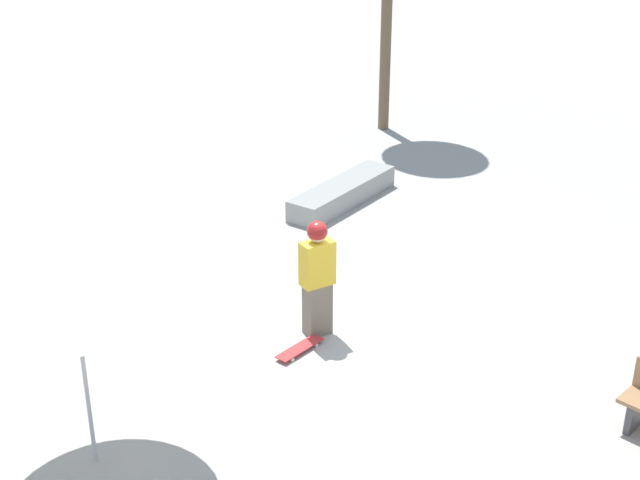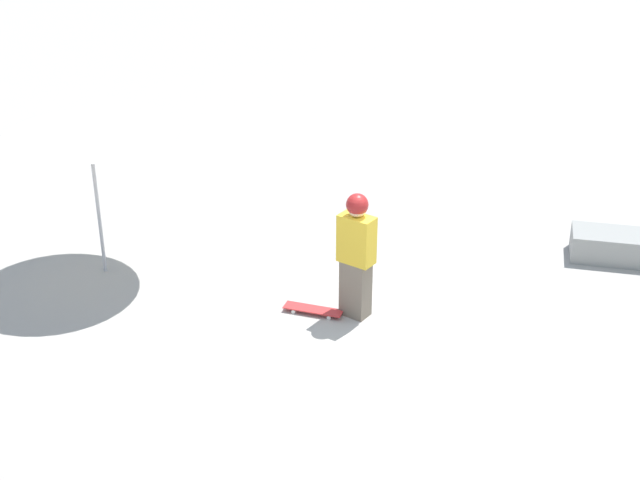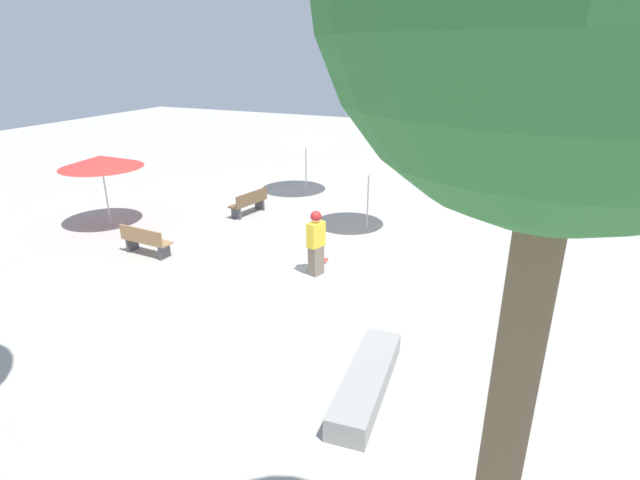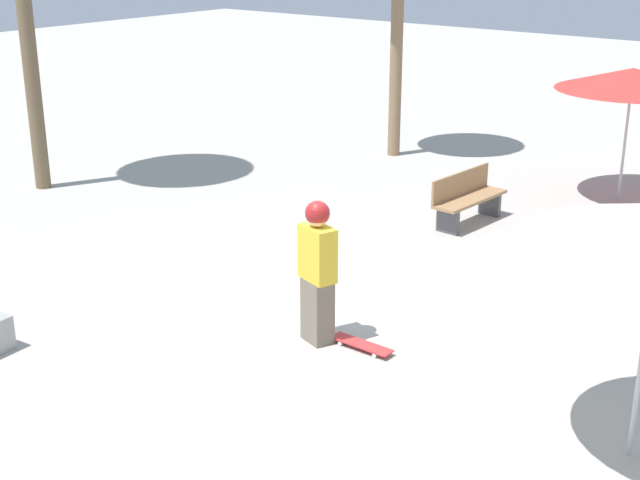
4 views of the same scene
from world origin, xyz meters
The scene contains 4 objects.
ground_plane centered at (0.00, 0.00, 0.00)m, with size 60.00×60.00×0.00m, color #ADA8A0.
skater_main centered at (0.36, 0.67, 0.94)m, with size 0.39×0.52×1.74m.
skateboard centered at (0.21, 1.21, 0.06)m, with size 0.21×0.80×0.07m.
shade_umbrella_cream centered at (0.45, 4.47, 2.29)m, with size 2.33×2.33×2.47m.
Camera 2 is at (-9.51, -1.93, 6.14)m, focal length 50.00 mm.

